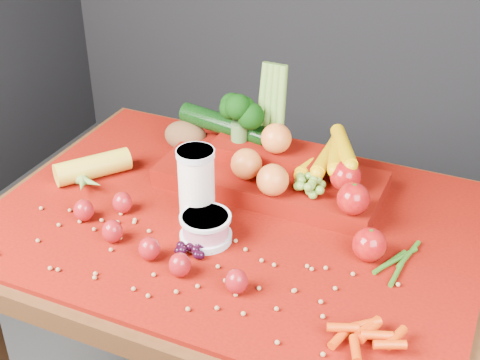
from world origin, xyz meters
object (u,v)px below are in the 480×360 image
at_px(table, 236,257).
at_px(yogurt_bowl, 206,227).
at_px(milk_glass, 196,184).
at_px(produce_mound, 278,165).

xyz_separation_m(table, yogurt_bowl, (-0.03, -0.10, 0.14)).
xyz_separation_m(milk_glass, produce_mound, (0.11, 0.20, -0.04)).
bearing_deg(yogurt_bowl, milk_glass, 130.76).
bearing_deg(yogurt_bowl, table, 74.60).
relative_size(yogurt_bowl, produce_mound, 0.18).
xyz_separation_m(yogurt_bowl, produce_mound, (0.06, 0.25, 0.03)).
xyz_separation_m(table, milk_glass, (-0.07, -0.04, 0.20)).
relative_size(table, milk_glass, 6.27).
bearing_deg(yogurt_bowl, produce_mound, 76.78).
xyz_separation_m(milk_glass, yogurt_bowl, (0.05, -0.05, -0.06)).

